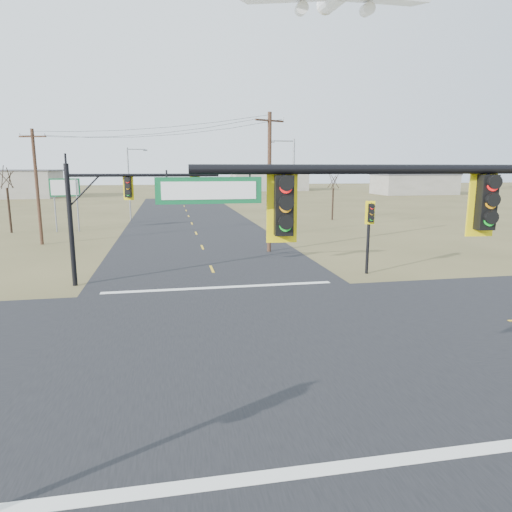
# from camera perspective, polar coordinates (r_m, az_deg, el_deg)

# --- Properties ---
(ground) EXTENTS (320.00, 320.00, 0.00)m
(ground) POSITION_cam_1_polar(r_m,az_deg,el_deg) (16.88, -1.64, -10.48)
(ground) COLOR brown
(ground) RESTS_ON ground
(road_ew) EXTENTS (160.00, 14.00, 0.02)m
(road_ew) POSITION_cam_1_polar(r_m,az_deg,el_deg) (16.88, -1.64, -10.45)
(road_ew) COLOR black
(road_ew) RESTS_ON ground
(road_ns) EXTENTS (14.00, 160.00, 0.02)m
(road_ns) POSITION_cam_1_polar(r_m,az_deg,el_deg) (16.88, -1.64, -10.44)
(road_ns) COLOR black
(road_ns) RESTS_ON ground
(stop_bar_near) EXTENTS (12.00, 0.40, 0.01)m
(stop_bar_near) POSITION_cam_1_polar(r_m,az_deg,el_deg) (10.40, 5.69, -25.29)
(stop_bar_near) COLOR silver
(stop_bar_near) RESTS_ON road_ns
(stop_bar_far) EXTENTS (12.00, 0.40, 0.01)m
(stop_bar_far) POSITION_cam_1_polar(r_m,az_deg,el_deg) (23.95, -4.53, -3.93)
(stop_bar_far) COLOR silver
(stop_bar_far) RESTS_ON road_ns
(mast_arm_near) EXTENTS (10.33, 0.45, 6.75)m
(mast_arm_near) POSITION_cam_1_polar(r_m,az_deg,el_deg) (10.01, 27.31, 2.59)
(mast_arm_near) COLOR black
(mast_arm_near) RESTS_ON ground
(mast_arm_far) EXTENTS (8.83, 0.51, 6.39)m
(mast_arm_far) POSITION_cam_1_polar(r_m,az_deg,el_deg) (25.11, -15.23, 7.09)
(mast_arm_far) COLOR black
(mast_arm_far) RESTS_ON ground
(pedestal_signal_ne) EXTENTS (0.65, 0.56, 4.33)m
(pedestal_signal_ne) POSITION_cam_1_polar(r_m,az_deg,el_deg) (27.24, 14.06, 4.31)
(pedestal_signal_ne) COLOR black
(pedestal_signal_ne) RESTS_ON ground
(utility_pole_near) EXTENTS (2.29, 1.14, 10.07)m
(utility_pole_near) POSITION_cam_1_polar(r_m,az_deg,el_deg) (33.64, 1.68, 9.33)
(utility_pole_near) COLOR #472D1E
(utility_pole_near) RESTS_ON ground
(utility_pole_far) EXTENTS (2.19, 0.76, 9.19)m
(utility_pole_far) POSITION_cam_1_polar(r_m,az_deg,el_deg) (40.88, -25.70, 7.95)
(utility_pole_far) COLOR #472D1E
(utility_pole_far) RESTS_ON ground
(highway_sign) EXTENTS (2.74, 0.51, 5.17)m
(highway_sign) POSITION_cam_1_polar(r_m,az_deg,el_deg) (48.11, -22.74, 7.21)
(highway_sign) COLOR gray
(highway_sign) RESTS_ON ground
(streetlight_a) EXTENTS (2.47, 0.37, 8.81)m
(streetlight_a) POSITION_cam_1_polar(r_m,az_deg,el_deg) (43.58, 4.45, 9.32)
(streetlight_a) COLOR gray
(streetlight_a) RESTS_ON ground
(streetlight_c) EXTENTS (2.39, 0.38, 8.51)m
(streetlight_c) POSITION_cam_1_polar(r_m,az_deg,el_deg) (56.69, -15.42, 9.17)
(streetlight_c) COLOR gray
(streetlight_c) RESTS_ON ground
(bare_tree_a) EXTENTS (2.93, 2.93, 6.75)m
(bare_tree_a) POSITION_cam_1_polar(r_m,az_deg,el_deg) (49.72, -28.79, 8.68)
(bare_tree_a) COLOR black
(bare_tree_a) RESTS_ON ground
(bare_tree_c) EXTENTS (3.21, 3.21, 6.04)m
(bare_tree_c) POSITION_cam_1_polar(r_m,az_deg,el_deg) (55.67, 9.66, 9.34)
(bare_tree_c) COLOR black
(bare_tree_c) RESTS_ON ground
(warehouse_mid) EXTENTS (20.00, 12.00, 5.00)m
(warehouse_mid) POSITION_cam_1_polar(r_m,az_deg,el_deg) (128.54, 1.54, 9.33)
(warehouse_mid) COLOR #A0998E
(warehouse_mid) RESTS_ON ground
(warehouse_right) EXTENTS (18.00, 10.00, 4.50)m
(warehouse_right) POSITION_cam_1_polar(r_m,az_deg,el_deg) (115.86, 19.14, 8.43)
(warehouse_right) COLOR #A0998E
(warehouse_right) RESTS_ON ground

